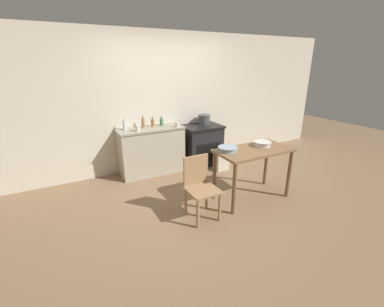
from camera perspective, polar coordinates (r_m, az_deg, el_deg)
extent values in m
plane|color=#896B4C|center=(4.12, 3.21, -9.43)|extent=(14.00, 14.00, 0.00)
cube|color=beige|center=(5.07, -6.05, 11.31)|extent=(8.00, 0.07, 2.55)
cube|color=#B2A893|center=(4.88, -8.99, 0.49)|extent=(1.18, 0.48, 0.84)
cube|color=gray|center=(4.75, -9.27, 5.45)|extent=(1.21, 0.51, 0.03)
cube|color=black|center=(5.27, 2.09, 1.78)|extent=(0.73, 0.56, 0.77)
cube|color=black|center=(5.16, 2.14, 6.04)|extent=(0.77, 0.60, 0.04)
cube|color=black|center=(5.06, 3.72, 0.41)|extent=(0.51, 0.01, 0.32)
cube|color=olive|center=(3.88, 13.61, 0.69)|extent=(1.14, 0.59, 0.03)
cylinder|color=brown|center=(3.55, 9.34, -7.84)|extent=(0.06, 0.06, 0.76)
cylinder|color=brown|center=(4.22, 20.75, -4.31)|extent=(0.06, 0.06, 0.76)
cylinder|color=brown|center=(3.90, 4.95, -4.96)|extent=(0.06, 0.06, 0.76)
cylinder|color=brown|center=(4.52, 16.13, -2.17)|extent=(0.06, 0.06, 0.76)
cube|color=#A87F56|center=(3.40, 2.38, -8.14)|extent=(0.40, 0.40, 0.03)
cube|color=#A87F56|center=(3.45, 0.85, -3.66)|extent=(0.36, 0.03, 0.41)
cylinder|color=#A87F56|center=(3.31, 1.30, -13.27)|extent=(0.04, 0.04, 0.40)
cylinder|color=#A87F56|center=(3.46, 6.15, -11.78)|extent=(0.04, 0.04, 0.40)
cylinder|color=#A87F56|center=(3.56, -1.38, -10.73)|extent=(0.04, 0.04, 0.40)
cylinder|color=#A87F56|center=(3.70, 3.23, -9.48)|extent=(0.04, 0.04, 0.40)
cube|color=beige|center=(5.05, 6.53, -1.35)|extent=(0.27, 0.19, 0.41)
cylinder|color=#4C4C51|center=(5.26, 2.70, 7.48)|extent=(0.24, 0.24, 0.17)
cylinder|color=#4C4C51|center=(5.24, 2.72, 8.51)|extent=(0.25, 0.25, 0.02)
sphere|color=black|center=(5.24, 2.72, 8.75)|extent=(0.02, 0.02, 0.02)
cylinder|color=#93A8B2|center=(3.70, 7.96, 0.98)|extent=(0.27, 0.27, 0.07)
cylinder|color=#8597A0|center=(3.70, 7.98, 1.38)|extent=(0.29, 0.29, 0.01)
cylinder|color=silver|center=(4.04, 15.36, 2.08)|extent=(0.25, 0.25, 0.07)
cylinder|color=beige|center=(4.03, 15.39, 2.50)|extent=(0.27, 0.27, 0.01)
cylinder|color=olive|center=(4.85, -8.72, 6.72)|extent=(0.06, 0.06, 0.13)
cylinder|color=olive|center=(4.83, -8.77, 7.73)|extent=(0.02, 0.02, 0.05)
cylinder|color=silver|center=(4.68, -14.77, 6.05)|extent=(0.06, 0.06, 0.16)
cylinder|color=silver|center=(4.66, -14.89, 7.38)|extent=(0.02, 0.02, 0.06)
cylinder|color=#517F5B|center=(4.89, -6.77, 6.93)|extent=(0.07, 0.07, 0.13)
cylinder|color=#517F5B|center=(4.88, -6.81, 7.95)|extent=(0.03, 0.03, 0.05)
cylinder|color=olive|center=(4.80, -10.82, 6.63)|extent=(0.06, 0.06, 0.15)
cylinder|color=olive|center=(4.78, -10.91, 7.89)|extent=(0.02, 0.02, 0.06)
cylinder|color=silver|center=(4.74, -3.35, 6.43)|extent=(0.07, 0.07, 0.10)
cylinder|color=silver|center=(4.55, -12.00, 5.51)|extent=(0.07, 0.07, 0.10)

